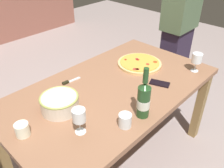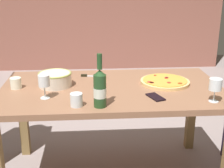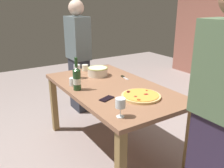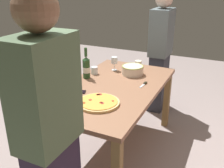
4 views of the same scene
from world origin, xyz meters
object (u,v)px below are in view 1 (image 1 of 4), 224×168
Objects in this scene: cell_phone at (160,83)px; cup_ceramic at (22,130)px; pizza_knife at (69,82)px; wine_bottle at (144,99)px; wine_glass_near_pizza at (79,116)px; person_host at (179,25)px; serving_bowl at (60,102)px; cup_amber at (125,120)px; pizza at (140,63)px; dining_table at (112,97)px; wine_glass_by_bottle at (197,58)px.

cup_ceramic is at bearing -35.14° from cell_phone.
pizza_knife reaches higher than cell_phone.
wine_glass_near_pizza is at bearing 155.15° from wine_bottle.
pizza_knife is (-0.08, 0.63, -0.12)m from wine_bottle.
cell_phone is 0.08× the size of person_host.
serving_bowl is 2.95× the size of cup_amber.
person_host is at bearing 21.48° from wine_bottle.
cup_amber is (0.17, -0.39, -0.01)m from serving_bowl.
pizza is 1.51× the size of serving_bowl.
cup_amber reaches higher than pizza.
pizza_knife is (0.51, 0.25, -0.03)m from cup_ceramic.
serving_bowl reaches higher than cup_amber.
wine_glass_near_pizza is 0.55m from pizza_knife.
dining_table is 0.44m from serving_bowl.
pizza reaches higher than dining_table.
dining_table is at bearing 53.98° from cup_amber.
wine_bottle is 4.24× the size of cup_ceramic.
cup_ceramic is 1.84m from person_host.
wine_glass_by_bottle is 1.86× the size of cup_amber.
wine_glass_by_bottle is 0.09× the size of person_host.
pizza_knife is at bearing 97.03° from wine_bottle.
wine_glass_near_pizza is 1.94× the size of cup_amber.
wine_bottle is 2.17× the size of pizza_knife.
dining_table is 4.83× the size of wine_bottle.
wine_bottle is at bearing -6.46° from cup_amber.
pizza_knife is (0.07, 0.61, -0.04)m from cup_amber.
person_host is at bearing 11.55° from wine_glass_near_pizza.
cup_ceramic reaches higher than pizza.
person_host reaches higher than dining_table.
wine_glass_near_pizza reaches higher than cell_phone.
wine_bottle is at bearing -82.97° from pizza_knife.
wine_bottle reaches higher than cell_phone.
wine_glass_by_bottle is 1.00× the size of pizza_knife.
wine_glass_by_bottle is 1.96× the size of cup_ceramic.
wine_glass_by_bottle reaches higher than cell_phone.
dining_table is 0.70m from cup_ceramic.
wine_bottle is at bearing -24.85° from wine_glass_near_pizza.
serving_bowl is at bearing -137.35° from pizza_knife.
person_host is at bearing 3.59° from cup_ceramic.
wine_bottle is 0.19× the size of person_host.
wine_glass_near_pizza is 1.04× the size of wine_glass_by_bottle.
serving_bowl is at bearing 159.81° from wine_glass_by_bottle.
pizza is 2.53× the size of cell_phone.
wine_bottle reaches higher than dining_table.
pizza is 0.76m from person_host.
wine_glass_by_bottle is 0.70m from person_host.
dining_table is at bearing 74.29° from wine_bottle.
wine_glass_by_bottle is at bearing 145.04° from cell_phone.
cup_amber is (-0.14, 0.02, -0.08)m from wine_bottle.
cell_phone is (-0.13, -0.29, -0.01)m from pizza.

